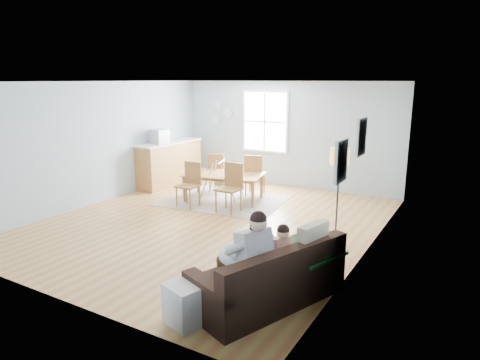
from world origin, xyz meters
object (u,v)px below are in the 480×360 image
Objects in this scene: storage_cube at (185,304)px; counter at (170,163)px; sofa at (271,282)px; chair_nw at (218,170)px; monitor at (159,137)px; toddler at (278,247)px; father at (247,254)px; chair_ne at (254,172)px; chair_se at (231,184)px; chair_sw at (190,181)px; dining_table at (223,187)px; floor_lamp at (339,164)px; baby_swing at (221,182)px.

counter reaches higher than storage_cube.
sofa is 2.23× the size of chair_nw.
toddler is at bearing -35.96° from monitor.
father is 2.98× the size of monitor.
counter reaches higher than chair_ne.
monitor is (-2.65, 0.85, 0.73)m from chair_se.
chair_ne is (-2.58, 4.36, 0.29)m from sofa.
chair_sw is 0.47× the size of counter.
father is 0.47m from toddler.
floor_lamp is at bearing -30.86° from dining_table.
floor_lamp is 3.94m from chair_nw.
chair_nw is at bearing 129.92° from sofa.
father is at bearing -53.25° from chair_nw.
sofa is 1.20× the size of dining_table.
floor_lamp is 3.79m from storage_cube.
chair_se is at bearing -47.21° from chair_nw.
chair_nw is 0.87× the size of baby_swing.
father is 5.58m from chair_nw.
counter is at bearing 141.30° from toddler.
toddler is at bearing -48.74° from chair_nw.
dining_table is at bearing 133.56° from chair_se.
storage_cube is (-0.62, -3.58, -1.08)m from floor_lamp.
chair_ne is 0.90× the size of baby_swing.
counter is at bearing 179.31° from chair_nw.
sofa is 1.35× the size of floor_lamp.
chair_ne is (-0.15, 1.33, -0.02)m from chair_se.
baby_swing is at bearing -15.59° from counter.
chair_sw is 2.08m from monitor.
toddler is 0.82× the size of chair_sw.
floor_lamp is at bearing 90.53° from toddler.
sofa is 0.51m from father.
floor_lamp is 1.64× the size of chair_sw.
chair_ne reaches higher than sofa.
father is 0.62× the size of counter.
chair_nw is 0.96× the size of chair_ne.
chair_nw is (-3.34, 4.47, -0.13)m from father.
toddler is at bearing 62.42° from father.
monitor is (-1.67, 0.97, 0.77)m from chair_sw.
father is 5.15m from chair_ne.
floor_lamp reaches higher than chair_se.
floor_lamp is 1.43× the size of baby_swing.
floor_lamp is (-0.02, 2.48, 0.64)m from toddler.
father is at bearing -53.77° from baby_swing.
toddler is 1.87× the size of monitor.
storage_cube is at bearing -75.66° from dining_table.
monitor reaches higher than toddler.
chair_se is 0.98m from baby_swing.
floor_lamp reaches higher than toddler.
chair_nw is 0.98m from chair_ne.
chair_nw is 2.24× the size of monitor.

